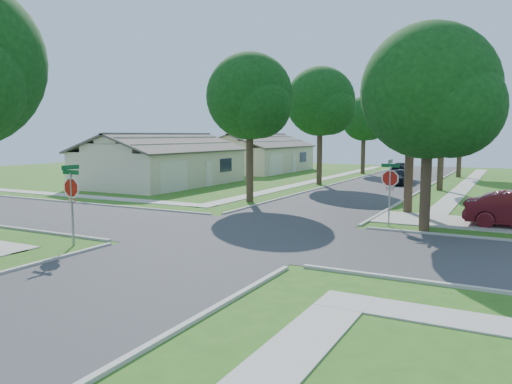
{
  "coord_description": "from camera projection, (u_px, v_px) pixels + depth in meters",
  "views": [
    {
      "loc": [
        9.65,
        -17.57,
        4.07
      ],
      "look_at": [
        -0.33,
        1.48,
        1.6
      ],
      "focal_mm": 35.0,
      "sensor_mm": 36.0,
      "label": 1
    }
  ],
  "objects": [
    {
      "name": "sidewalk_nw",
      "position": [
        324.0,
        179.0,
        46.06
      ],
      "size": [
        1.2,
        40.0,
        0.04
      ],
      "primitive_type": "cube",
      "color": "#9E9B91",
      "rests_on": "ground"
    },
    {
      "name": "house_nw_near",
      "position": [
        163.0,
        166.0,
        40.77
      ],
      "size": [
        8.42,
        13.6,
        4.23
      ],
      "color": "beige",
      "rests_on": "ground"
    },
    {
      "name": "car_curb_east",
      "position": [
        400.0,
        177.0,
        40.95
      ],
      "size": [
        1.64,
        3.91,
        1.32
      ],
      "primitive_type": "imported",
      "rotation": [
        0.0,
        0.0,
        -0.02
      ],
      "color": "black",
      "rests_on": "ground"
    },
    {
      "name": "driveway",
      "position": [
        470.0,
        223.0,
        22.98
      ],
      "size": [
        8.8,
        3.6,
        0.05
      ],
      "primitive_type": "cube",
      "color": "#9E9B91",
      "rests_on": "ground"
    },
    {
      "name": "sidewalk_ne",
      "position": [
        466.0,
        185.0,
        40.44
      ],
      "size": [
        1.2,
        40.0,
        0.04
      ],
      "primitive_type": "cube",
      "color": "#9E9B91",
      "rests_on": "ground"
    },
    {
      "name": "tree_e_near",
      "position": [
        412.0,
        104.0,
        25.46
      ],
      "size": [
        4.97,
        4.8,
        8.28
      ],
      "color": "#38281C",
      "rests_on": "ground"
    },
    {
      "name": "house_nw_far",
      "position": [
        259.0,
        158.0,
        55.73
      ],
      "size": [
        8.42,
        13.6,
        4.23
      ],
      "color": "beige",
      "rests_on": "ground"
    },
    {
      "name": "tree_e_far",
      "position": [
        462.0,
        115.0,
        47.42
      ],
      "size": [
        5.17,
        5.0,
        8.72
      ],
      "color": "#38281C",
      "rests_on": "ground"
    },
    {
      "name": "stop_sign_ne",
      "position": [
        390.0,
        181.0,
        22.11
      ],
      "size": [
        1.05,
        0.8,
        2.98
      ],
      "color": "gray",
      "rests_on": "ground"
    },
    {
      "name": "car_curb_west",
      "position": [
        401.0,
        168.0,
        52.65
      ],
      "size": [
        1.75,
        4.08,
        1.17
      ],
      "primitive_type": "imported",
      "rotation": [
        0.0,
        0.0,
        3.17
      ],
      "color": "black",
      "rests_on": "ground"
    },
    {
      "name": "road_ns",
      "position": [
        246.0,
        235.0,
        20.37
      ],
      "size": [
        7.0,
        100.0,
        0.02
      ],
      "primitive_type": "cube",
      "color": "#333335",
      "rests_on": "ground"
    },
    {
      "name": "tree_w_near",
      "position": [
        251.0,
        100.0,
        29.74
      ],
      "size": [
        5.38,
        5.2,
        8.97
      ],
      "color": "#38281C",
      "rests_on": "ground"
    },
    {
      "name": "tree_ne_corner",
      "position": [
        431.0,
        98.0,
        20.5
      ],
      "size": [
        5.8,
        5.6,
        8.66
      ],
      "color": "#38281C",
      "rests_on": "ground"
    },
    {
      "name": "tree_w_mid",
      "position": [
        321.0,
        105.0,
        40.26
      ],
      "size": [
        5.8,
        5.6,
        9.56
      ],
      "color": "#38281C",
      "rests_on": "ground"
    },
    {
      "name": "stop_sign_sw",
      "position": [
        71.0,
        191.0,
        18.18
      ],
      "size": [
        1.05,
        0.8,
        2.98
      ],
      "color": "gray",
      "rests_on": "ground"
    },
    {
      "name": "tree_e_mid",
      "position": [
        444.0,
        104.0,
        35.95
      ],
      "size": [
        5.59,
        5.4,
        9.21
      ],
      "color": "#38281C",
      "rests_on": "ground"
    },
    {
      "name": "ground",
      "position": [
        246.0,
        235.0,
        20.37
      ],
      "size": [
        100.0,
        100.0,
        0.0
      ],
      "primitive_type": "plane",
      "color": "#2D5F1A",
      "rests_on": "ground"
    },
    {
      "name": "tree_w_far",
      "position": [
        364.0,
        121.0,
        51.81
      ],
      "size": [
        4.76,
        4.6,
        8.04
      ],
      "color": "#38281C",
      "rests_on": "ground"
    }
  ]
}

